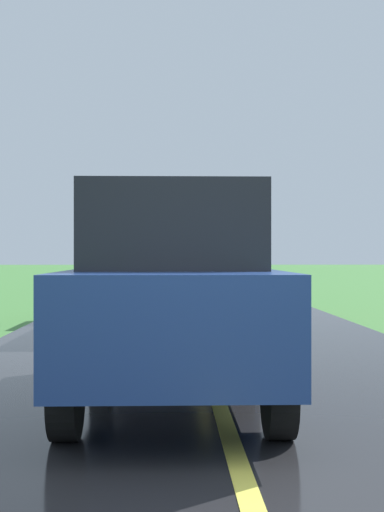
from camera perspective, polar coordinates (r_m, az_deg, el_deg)
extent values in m
cube|color=#2D2D30|center=(13.72, -0.63, -3.02)|extent=(0.90, 5.51, 0.24)
cube|color=brown|center=(13.71, -0.63, -2.18)|extent=(2.30, 5.80, 0.20)
cube|color=red|center=(15.66, -0.77, 1.94)|extent=(2.10, 1.90, 1.90)
cube|color=black|center=(16.62, -0.82, 2.98)|extent=(1.78, 0.02, 0.76)
cube|color=#2D517F|center=(12.75, -5.54, 0.57)|extent=(0.08, 3.85, 1.10)
cube|color=#2D517F|center=(12.80, 4.43, 0.57)|extent=(0.08, 3.85, 1.10)
cube|color=#2D517F|center=(10.84, -0.34, 0.66)|extent=(2.30, 0.08, 1.10)
cube|color=#2D517F|center=(14.61, -0.70, 0.51)|extent=(2.30, 0.08, 1.10)
cylinder|color=black|center=(15.54, -4.64, -3.03)|extent=(0.28, 1.00, 1.00)
cylinder|color=black|center=(15.57, 3.11, -3.02)|extent=(0.28, 1.00, 1.00)
cylinder|color=black|center=(12.16, -5.45, -3.89)|extent=(0.28, 1.00, 1.00)
cylinder|color=black|center=(12.20, 4.46, -3.87)|extent=(0.28, 1.00, 1.00)
ellipsoid|color=#B5CC27|center=(14.22, -0.54, -1.05)|extent=(0.48, 0.53, 0.44)
ellipsoid|color=#A4D32D|center=(13.47, -0.83, 0.28)|extent=(0.45, 0.46, 0.43)
ellipsoid|color=#A8D32D|center=(13.37, 0.67, -1.03)|extent=(0.45, 0.52, 0.45)
ellipsoid|color=#B7C71B|center=(11.24, 2.43, 1.97)|extent=(0.49, 0.45, 0.46)
ellipsoid|color=#ADC723|center=(12.63, -0.24, 0.34)|extent=(0.44, 0.48, 0.49)
ellipsoid|color=#A9BB2E|center=(14.02, -4.27, -0.92)|extent=(0.51, 0.62, 0.48)
ellipsoid|color=gold|center=(13.62, -0.16, -1.00)|extent=(0.57, 0.68, 0.43)
ellipsoid|color=#BAC721|center=(13.61, -4.10, 0.36)|extent=(0.41, 0.50, 0.47)
ellipsoid|color=gold|center=(12.25, -1.27, 0.39)|extent=(0.49, 0.50, 0.49)
ellipsoid|color=gold|center=(12.96, -3.15, 0.41)|extent=(0.55, 0.58, 0.46)
ellipsoid|color=#A9BE20|center=(11.72, -0.51, -1.12)|extent=(0.46, 0.58, 0.36)
ellipsoid|color=gold|center=(13.84, 0.10, 0.32)|extent=(0.52, 0.48, 0.46)
cube|color=#2D2D30|center=(26.35, -0.83, -1.54)|extent=(0.90, 5.51, 0.24)
cube|color=brown|center=(26.35, -0.83, -1.11)|extent=(2.30, 5.80, 0.20)
cube|color=silver|center=(28.29, -0.89, 1.10)|extent=(2.10, 1.90, 1.90)
cube|color=black|center=(29.26, -0.92, 1.72)|extent=(1.78, 0.02, 0.76)
cube|color=#232328|center=(25.37, -3.30, 0.32)|extent=(0.08, 3.85, 1.10)
cube|color=#232328|center=(25.41, 1.71, 0.32)|extent=(0.08, 3.85, 1.10)
cube|color=#232328|center=(23.48, -0.72, 0.34)|extent=(2.30, 0.08, 1.10)
cube|color=#232328|center=(27.25, -0.86, 0.30)|extent=(2.30, 0.08, 1.10)
cylinder|color=black|center=(28.15, -3.03, -1.64)|extent=(0.28, 1.00, 1.00)
cylinder|color=black|center=(28.19, 1.25, -1.64)|extent=(0.28, 1.00, 1.00)
cylinder|color=black|center=(24.76, -3.20, -1.87)|extent=(0.28, 1.00, 1.00)
cylinder|color=black|center=(24.80, 1.65, -1.87)|extent=(0.28, 1.00, 1.00)
ellipsoid|color=gold|center=(25.40, -1.22, 0.29)|extent=(0.48, 0.50, 0.50)
ellipsoid|color=#A6CF1C|center=(24.25, -2.67, 0.14)|extent=(0.56, 0.56, 0.42)
ellipsoid|color=#AABF32|center=(25.12, -1.70, 0.23)|extent=(0.41, 0.49, 0.49)
ellipsoid|color=#A3C321|center=(26.80, -0.70, -0.43)|extent=(0.54, 0.67, 0.51)
ellipsoid|color=#A5D223|center=(24.47, -1.93, -0.63)|extent=(0.46, 0.54, 0.51)
ellipsoid|color=gold|center=(23.78, 1.36, -0.58)|extent=(0.58, 0.64, 0.44)
ellipsoid|color=#A7BA32|center=(24.74, -0.91, 0.97)|extent=(0.49, 0.57, 0.49)
ellipsoid|color=#B3CE33|center=(23.97, -2.75, 0.27)|extent=(0.52, 0.50, 0.52)
ellipsoid|color=#A6D131|center=(26.61, -1.79, 0.28)|extent=(0.58, 0.66, 0.49)
ellipsoid|color=#A5CB30|center=(25.92, 1.13, 0.97)|extent=(0.46, 0.49, 0.44)
ellipsoid|color=#AEBF33|center=(24.65, -0.06, 0.18)|extent=(0.58, 0.67, 0.48)
ellipsoid|color=#BBD12D|center=(24.92, -2.83, 0.23)|extent=(0.44, 0.51, 0.38)
cube|color=navy|center=(6.29, -1.61, -4.69)|extent=(1.70, 4.10, 0.80)
cube|color=black|center=(6.07, -1.61, 2.22)|extent=(1.44, 2.05, 0.70)
cylinder|color=black|center=(7.64, -7.47, -7.58)|extent=(0.20, 0.64, 0.64)
cylinder|color=black|center=(7.65, 4.19, -7.58)|extent=(0.20, 0.64, 0.64)
cylinder|color=black|center=(5.15, -10.35, -11.32)|extent=(0.20, 0.64, 0.64)
cylinder|color=black|center=(5.16, 7.17, -11.31)|extent=(0.20, 0.64, 0.64)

